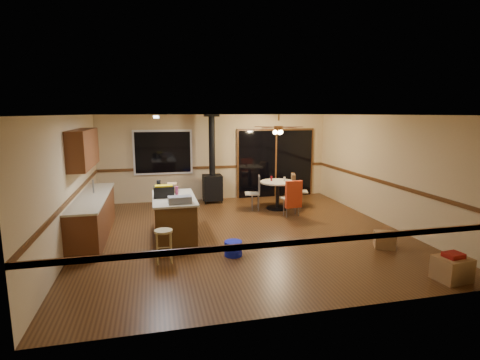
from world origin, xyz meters
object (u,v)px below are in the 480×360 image
object	(u,v)px
blue_bucket	(233,248)
chair_right	(294,186)
toolbox_grey	(180,200)
toolbox_black	(164,192)
dining_table	(278,190)
chair_near	(293,194)
chair_left	(256,189)
box_corner_a	(452,269)
box_corner_b	(385,240)
box_under_window	(173,199)
kitchen_island	(175,218)
bar_stool	(164,246)
wood_stove	(212,178)

from	to	relation	value
blue_bucket	chair_right	xyz separation A→B (m)	(2.46, 3.24, 0.46)
toolbox_grey	toolbox_black	distance (m)	0.66
dining_table	chair_near	bearing A→B (deg)	-82.21
chair_left	box_corner_a	bearing A→B (deg)	-69.93
toolbox_grey	box_corner_b	size ratio (longest dim) A/B	1.16
blue_bucket	box_under_window	size ratio (longest dim) A/B	0.70
dining_table	chair_left	xyz separation A→B (m)	(-0.60, 0.08, 0.05)
kitchen_island	chair_left	bearing A→B (deg)	39.77
kitchen_island	bar_stool	size ratio (longest dim) A/B	2.82
box_corner_a	toolbox_black	bearing A→B (deg)	144.85
box_corner_b	chair_left	bearing A→B (deg)	115.84
bar_stool	box_corner_a	distance (m)	4.81
blue_bucket	box_under_window	world-z (taller)	box_under_window
wood_stove	chair_right	distance (m)	2.42
bar_stool	box_under_window	xyz separation A→B (m)	(0.38, 4.22, -0.11)
chair_near	chair_right	xyz separation A→B (m)	(0.40, 0.99, 0.00)
chair_near	dining_table	bearing A→B (deg)	97.79
box_corner_a	chair_right	bearing A→B (deg)	98.08
wood_stove	box_corner_a	world-z (taller)	wood_stove
toolbox_black	chair_left	distance (m)	3.23
toolbox_black	box_corner_b	size ratio (longest dim) A/B	1.09
toolbox_black	wood_stove	bearing A→B (deg)	63.81
toolbox_grey	toolbox_black	xyz separation A→B (m)	(-0.28, 0.59, 0.05)
toolbox_grey	toolbox_black	size ratio (longest dim) A/B	1.06
dining_table	box_under_window	xyz separation A→B (m)	(-2.83, 1.07, -0.34)
kitchen_island	box_corner_a	world-z (taller)	kitchen_island
box_under_window	box_corner_b	size ratio (longest dim) A/B	1.24
chair_left	box_corner_a	size ratio (longest dim) A/B	1.02
toolbox_black	chair_right	world-z (taller)	toolbox_black
toolbox_black	blue_bucket	bearing A→B (deg)	-46.37
dining_table	toolbox_grey	bearing A→B (deg)	-139.23
wood_stove	box_corner_a	bearing A→B (deg)	-64.84
toolbox_grey	box_under_window	size ratio (longest dim) A/B	0.94
toolbox_black	box_corner_a	xyz separation A→B (m)	(4.38, -3.09, -0.82)
toolbox_grey	chair_right	world-z (taller)	toolbox_grey
blue_bucket	box_corner_a	xyz separation A→B (m)	(3.18, -1.82, 0.05)
wood_stove	bar_stool	distance (m)	4.62
bar_stool	chair_left	xyz separation A→B (m)	(2.61, 3.23, 0.29)
chair_right	box_under_window	world-z (taller)	chair_right
chair_near	box_under_window	bearing A→B (deg)	146.45
toolbox_grey	blue_bucket	world-z (taller)	toolbox_grey
toolbox_black	bar_stool	size ratio (longest dim) A/B	0.71
chair_right	bar_stool	bearing A→B (deg)	-138.92
toolbox_grey	chair_left	world-z (taller)	toolbox_grey
toolbox_grey	chair_near	size ratio (longest dim) A/B	0.64
kitchen_island	dining_table	bearing A→B (deg)	32.50
chair_near	box_under_window	distance (m)	3.56
bar_stool	dining_table	size ratio (longest dim) A/B	0.61
chair_left	box_corner_b	size ratio (longest dim) A/B	1.34
wood_stove	toolbox_black	distance (m)	3.41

